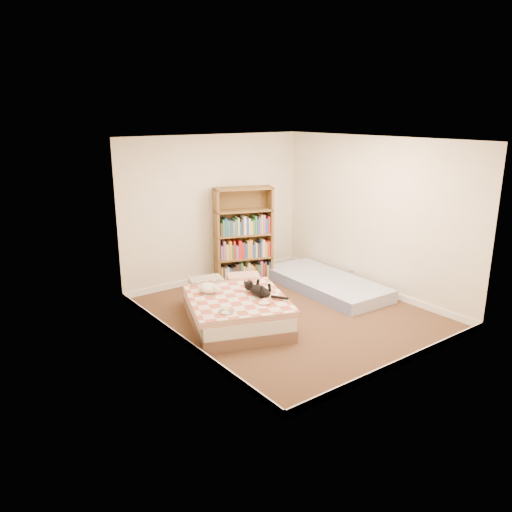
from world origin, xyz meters
TOP-DOWN VIEW (x-y plane):
  - room at (0.00, 0.00)m, footprint 3.51×4.01m
  - bed at (-0.82, 0.24)m, footprint 1.77×2.07m
  - bookshelf at (0.34, 1.66)m, footprint 1.09×0.65m
  - floor_mattress at (1.16, 0.43)m, footprint 1.08×2.25m
  - black_cat at (-0.58, -0.02)m, footprint 0.24×0.72m
  - white_dog at (-1.07, 0.46)m, footprint 0.34×0.36m

SIDE VIEW (x-z plane):
  - floor_mattress at x=1.16m, z-range 0.00..0.20m
  - bed at x=-0.82m, z-range -0.02..0.45m
  - white_dog at x=-1.07m, z-range 0.42..0.56m
  - black_cat at x=-0.58m, z-range 0.41..0.58m
  - bookshelf at x=0.34m, z-range -0.23..1.41m
  - room at x=0.00m, z-range -0.06..2.45m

